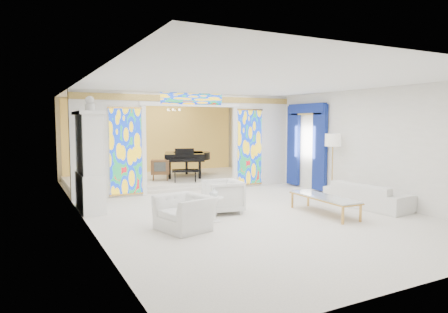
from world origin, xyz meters
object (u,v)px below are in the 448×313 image
armchair_left (185,213)px  sofa (367,195)px  coffee_table (324,198)px  grand_piano (188,157)px  armchair_right (222,196)px  tv_console (160,167)px  china_cabinet (89,162)px

armchair_left → sofa: armchair_left is taller
coffee_table → sofa: bearing=3.1°
armchair_left → coffee_table: 3.34m
grand_piano → armchair_left: bearing=-92.1°
coffee_table → armchair_right: bearing=148.3°
coffee_table → tv_console: 6.06m
china_cabinet → sofa: bearing=-24.8°
coffee_table → grand_piano: 6.39m
armchair_right → tv_console: (-0.04, 4.47, 0.24)m
sofa → grand_piano: bearing=12.7°
china_cabinet → armchair_right: bearing=-31.9°
china_cabinet → coffee_table: 5.60m
armchair_right → armchair_left: bearing=-46.1°
armchair_right → sofa: size_ratio=0.40×
armchair_right → coffee_table: armchair_right is taller
armchair_left → coffee_table: (3.33, -0.27, 0.06)m
tv_console → grand_piano: bearing=47.8°
armchair_left → coffee_table: size_ratio=0.53×
armchair_left → tv_console: size_ratio=1.48×
china_cabinet → grand_piano: (3.92, 3.39, -0.29)m
armchair_right → tv_console: 4.48m
grand_piano → coffee_table: bearing=-62.3°
china_cabinet → grand_piano: size_ratio=1.01×
armchair_left → armchair_right: bearing=110.8°
armchair_left → tv_console: 5.60m
armchair_left → armchair_right: armchair_right is taller
china_cabinet → sofa: 6.85m
china_cabinet → tv_console: (2.68, 2.78, -0.54)m
armchair_right → coffee_table: bearing=66.2°
china_cabinet → coffee_table: bearing=-31.9°
sofa → armchair_left: bearing=80.6°
grand_piano → armchair_right: bearing=-82.7°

